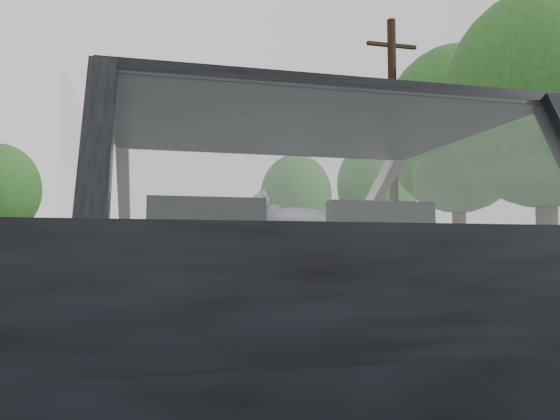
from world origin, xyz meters
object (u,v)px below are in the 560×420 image
subject_car (276,278)px  utility_pole (393,149)px  other_car (152,253)px  cat (297,217)px  highway_sign (263,246)px

subject_car → utility_pole: 12.93m
other_car → utility_pole: bearing=-43.9°
utility_pole → cat: bearing=-118.6°
cat → other_car: other_car is taller
subject_car → highway_sign: (5.60, 27.00, 0.50)m
subject_car → other_car: other_car is taller
cat → other_car: size_ratio=0.11×
utility_pole → other_car: bearing=133.3°
other_car → utility_pole: 9.81m
utility_pole → subject_car: bearing=-118.3°
highway_sign → utility_pole: size_ratio=0.33×
other_car → utility_pole: (6.43, -6.82, 2.89)m
other_car → utility_pole: utility_pole is taller
subject_car → other_car: size_ratio=0.80×
cat → highway_sign: bearing=69.8°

